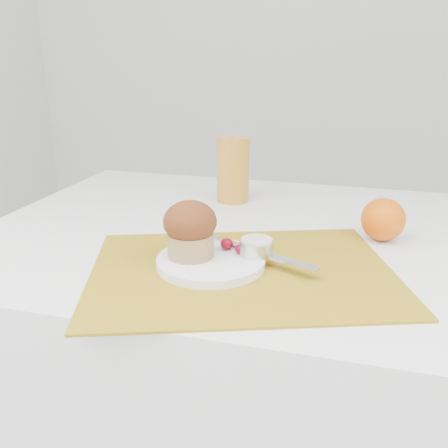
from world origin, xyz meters
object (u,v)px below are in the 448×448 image
(plate, at_px, (211,262))
(table, at_px, (276,393))
(muffin, at_px, (190,229))
(juice_glass, at_px, (233,169))
(orange, at_px, (383,220))

(plate, bearing_deg, table, 65.24)
(table, xyz_separation_m, muffin, (-0.12, -0.19, 0.44))
(juice_glass, xyz_separation_m, muffin, (0.03, -0.39, -0.01))
(orange, distance_m, juice_glass, 0.38)
(plate, xyz_separation_m, juice_glass, (-0.06, 0.38, 0.06))
(table, height_order, muffin, muffin)
(orange, relative_size, muffin, 0.86)
(table, distance_m, plate, 0.44)
(orange, bearing_deg, juice_glass, 152.70)
(orange, height_order, muffin, muffin)
(juice_glass, bearing_deg, muffin, -85.61)
(plate, relative_size, muffin, 1.90)
(orange, height_order, juice_glass, juice_glass)
(plate, bearing_deg, orange, 37.62)
(table, bearing_deg, muffin, -122.36)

